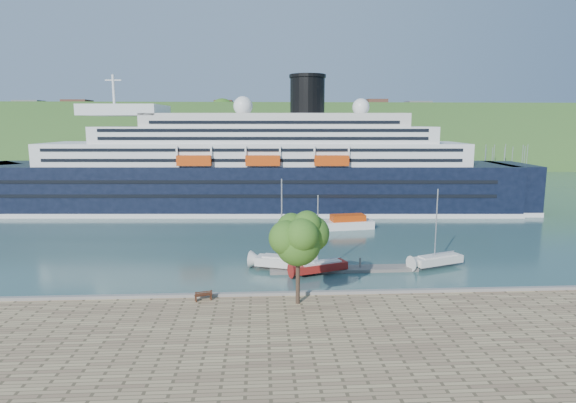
# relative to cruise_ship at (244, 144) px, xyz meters

# --- Properties ---
(ground) EXTENTS (400.00, 400.00, 0.00)m
(ground) POSITION_rel_cruise_ship_xyz_m (9.92, -50.26, -13.10)
(ground) COLOR #2F5452
(ground) RESTS_ON ground
(far_hillside) EXTENTS (400.00, 50.00, 24.00)m
(far_hillside) POSITION_rel_cruise_ship_xyz_m (9.92, 94.74, -1.10)
(far_hillside) COLOR #2C5522
(far_hillside) RESTS_ON ground
(quay_coping) EXTENTS (220.00, 0.50, 0.30)m
(quay_coping) POSITION_rel_cruise_ship_xyz_m (9.92, -50.46, -11.95)
(quay_coping) COLOR slate
(quay_coping) RESTS_ON promenade
(cruise_ship) EXTENTS (117.48, 23.57, 26.21)m
(cruise_ship) POSITION_rel_cruise_ship_xyz_m (0.00, 0.00, 0.00)
(cruise_ship) COLOR black
(cruise_ship) RESTS_ON ground
(park_bench) EXTENTS (1.77, 1.13, 1.06)m
(park_bench) POSITION_rel_cruise_ship_xyz_m (-2.05, -51.46, -11.58)
(park_bench) COLOR #492515
(park_bench) RESTS_ON promenade
(promenade_tree) EXTENTS (5.54, 5.54, 9.17)m
(promenade_tree) POSITION_rel_cruise_ship_xyz_m (6.54, -52.66, -7.52)
(promenade_tree) COLOR #2F631A
(promenade_tree) RESTS_ON promenade
(floating_pontoon) EXTENTS (17.29, 2.36, 0.38)m
(floating_pontoon) POSITION_rel_cruise_ship_xyz_m (12.88, -40.17, -12.91)
(floating_pontoon) COLOR slate
(floating_pontoon) RESTS_ON ground
(sailboat_white_near) EXTENTS (8.25, 4.70, 10.29)m
(sailboat_white_near) POSITION_rel_cruise_ship_xyz_m (6.19, -39.76, -7.96)
(sailboat_white_near) COLOR silver
(sailboat_white_near) RESTS_ON ground
(sailboat_red) EXTENTS (6.99, 4.12, 8.74)m
(sailboat_red) POSITION_rel_cruise_ship_xyz_m (10.06, -41.27, -8.73)
(sailboat_red) COLOR maroon
(sailboat_red) RESTS_ON ground
(sailboat_white_far) EXTENTS (7.25, 4.32, 9.06)m
(sailboat_white_far) POSITION_rel_cruise_ship_xyz_m (24.30, -39.44, -8.57)
(sailboat_white_far) COLOR silver
(sailboat_white_far) RESTS_ON ground
(tender_launch) EXTENTS (8.72, 4.06, 2.32)m
(tender_launch) POSITION_rel_cruise_ship_xyz_m (17.38, -17.68, -11.94)
(tender_launch) COLOR #C33C0B
(tender_launch) RESTS_ON ground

